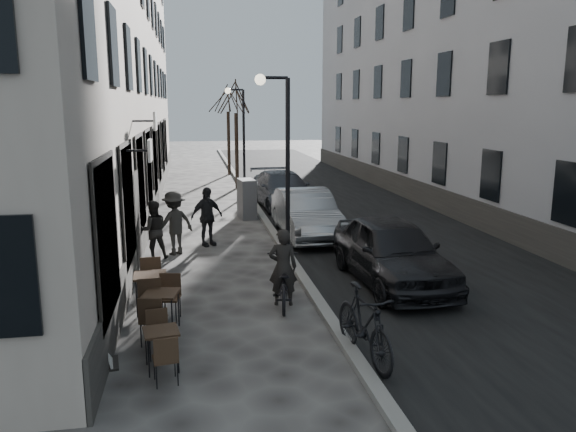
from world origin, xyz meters
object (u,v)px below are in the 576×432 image
object	(u,v)px
streetlamp_far	(240,130)
bicycle	(283,282)
car_far	(283,190)
moped	(364,325)
sign_board	(105,343)
pedestrian_near	(153,230)
car_mid	(306,214)
streetlamp_near	(281,151)
bistro_set_b	(161,308)
utility_cabinet	(247,199)
pedestrian_far	(207,217)
bistro_set_a	(162,345)
car_near	(392,251)
pedestrian_mid	(174,223)
tree_near	(236,98)
bistro_set_c	(151,289)
tree_far	(228,99)

from	to	relation	value
streetlamp_far	bicycle	world-z (taller)	streetlamp_far
car_far	moped	world-z (taller)	car_far
sign_board	pedestrian_near	distance (m)	6.76
sign_board	car_mid	distance (m)	10.14
streetlamp_near	car_mid	size ratio (longest dim) A/B	1.08
bistro_set_b	utility_cabinet	distance (m)	11.09
bistro_set_b	sign_board	size ratio (longest dim) A/B	1.68
sign_board	pedestrian_far	distance (m)	8.24
bicycle	bistro_set_a	bearing A→B (deg)	56.21
car_near	car_mid	xyz separation A→B (m)	(-1.06, 5.26, -0.04)
bistro_set_a	pedestrian_near	bearing A→B (deg)	85.21
streetlamp_far	pedestrian_far	bearing A→B (deg)	-101.65
sign_board	pedestrian_mid	size ratio (longest dim) A/B	0.52
bicycle	pedestrian_far	distance (m)	5.81
tree_near	pedestrian_mid	xyz separation A→B (m)	(-2.91, -12.96, -3.72)
bistro_set_a	moped	distance (m)	3.43
bistro_set_c	car_mid	xyz separation A→B (m)	(4.65, 6.24, 0.27)
bicycle	moped	bearing A→B (deg)	116.36
streetlamp_far	sign_board	bearing A→B (deg)	-102.65
tree_far	pedestrian_mid	size ratio (longest dim) A/B	3.04
tree_far	sign_board	xyz separation A→B (m)	(-3.91, -26.09, -4.27)
streetlamp_near	car_far	distance (m)	9.49
utility_cabinet	car_mid	xyz separation A→B (m)	(1.64, -3.39, 0.02)
car_near	utility_cabinet	bearing A→B (deg)	105.30
bistro_set_c	car_mid	bearing A→B (deg)	50.40
tree_far	pedestrian_near	distance (m)	20.03
sign_board	moped	distance (m)	4.40
streetlamp_near	moped	xyz separation A→B (m)	(0.52, -5.65, -2.52)
tree_far	bistro_set_c	xyz separation A→B (m)	(-3.31, -23.66, -4.16)
car_near	streetlamp_far	bearing A→B (deg)	98.22
bistro_set_c	car_far	distance (m)	12.64
tree_far	utility_cabinet	xyz separation A→B (m)	(-0.30, -14.03, -3.90)
bicycle	pedestrian_far	xyz separation A→B (m)	(-1.47, 5.61, 0.40)
streetlamp_far	pedestrian_mid	world-z (taller)	streetlamp_far
tree_near	sign_board	distance (m)	20.90
tree_far	pedestrian_mid	bearing A→B (deg)	-98.74
tree_far	pedestrian_mid	xyz separation A→B (m)	(-2.91, -18.96, -3.72)
sign_board	moped	size ratio (longest dim) A/B	0.46
bistro_set_a	bistro_set_b	size ratio (longest dim) A/B	0.87
utility_cabinet	car_far	bearing A→B (deg)	41.98
pedestrian_far	car_mid	world-z (taller)	pedestrian_far
streetlamp_far	bistro_set_c	bearing A→B (deg)	-102.46
moped	streetlamp_far	bearing A→B (deg)	83.79
sign_board	utility_cabinet	world-z (taller)	utility_cabinet
streetlamp_near	car_mid	distance (m)	4.53
sign_board	pedestrian_mid	bearing A→B (deg)	73.51
tree_far	streetlamp_far	bearing A→B (deg)	-90.46
bistro_set_a	car_near	xyz separation A→B (m)	(5.36, 3.73, 0.40)
streetlamp_far	car_far	bearing A→B (deg)	-62.78
pedestrian_mid	car_mid	distance (m)	4.53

